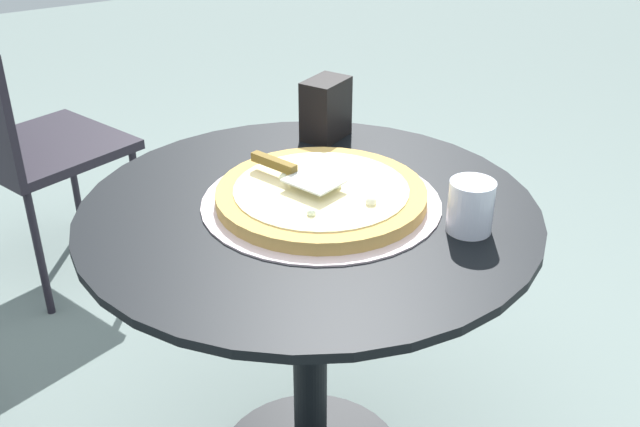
{
  "coord_description": "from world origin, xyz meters",
  "views": [
    {
      "loc": [
        -0.64,
        -1.09,
        1.37
      ],
      "look_at": [
        0.03,
        0.0,
        0.67
      ],
      "focal_mm": 41.82,
      "sensor_mm": 36.0,
      "label": 1
    }
  ],
  "objects": [
    {
      "name": "patio_table",
      "position": [
        0.0,
        0.0,
        0.52
      ],
      "size": [
        0.89,
        0.89,
        0.69
      ],
      "color": "black",
      "rests_on": "ground"
    },
    {
      "name": "pizza_on_tray",
      "position": [
        0.03,
        0.0,
        0.71
      ],
      "size": [
        0.47,
        0.47,
        0.05
      ],
      "color": "beige",
      "rests_on": "patio_table"
    },
    {
      "name": "pizza_server",
      "position": [
        -0.01,
        0.05,
        0.75
      ],
      "size": [
        0.11,
        0.21,
        0.02
      ],
      "color": "silver",
      "rests_on": "pizza_on_tray"
    },
    {
      "name": "drinking_cup",
      "position": [
        0.2,
        -0.23,
        0.74
      ],
      "size": [
        0.08,
        0.08,
        0.1
      ],
      "primitive_type": "cylinder",
      "color": "silver",
      "rests_on": "patio_table"
    },
    {
      "name": "napkin_dispenser",
      "position": [
        0.21,
        0.27,
        0.76
      ],
      "size": [
        0.13,
        0.12,
        0.14
      ],
      "primitive_type": "cube",
      "rotation": [
        0.0,
        0.0,
        0.45
      ],
      "color": "black",
      "rests_on": "patio_table"
    },
    {
      "name": "patio_chair_far",
      "position": [
        -0.33,
        1.15,
        0.49
      ],
      "size": [
        0.54,
        0.54,
        0.82
      ],
      "color": "black",
      "rests_on": "ground"
    }
  ]
}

